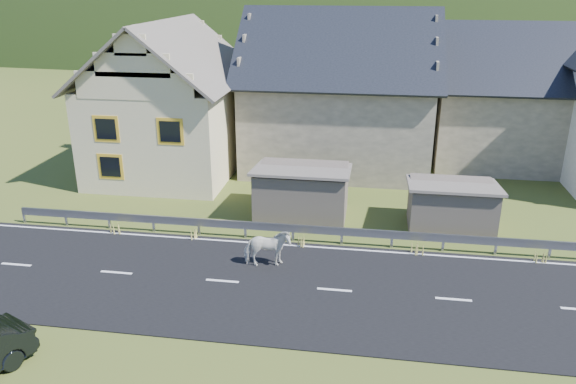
# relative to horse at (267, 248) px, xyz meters

# --- Properties ---
(ground) EXTENTS (160.00, 160.00, 0.00)m
(ground) POSITION_rel_horse_xyz_m (2.62, -1.36, -0.77)
(ground) COLOR #3D4F1C
(ground) RESTS_ON ground
(road) EXTENTS (60.00, 7.00, 0.04)m
(road) POSITION_rel_horse_xyz_m (2.62, -1.36, -0.75)
(road) COLOR black
(road) RESTS_ON ground
(lane_markings) EXTENTS (60.00, 6.60, 0.01)m
(lane_markings) POSITION_rel_horse_xyz_m (2.62, -1.36, -0.73)
(lane_markings) COLOR silver
(lane_markings) RESTS_ON road
(guardrail) EXTENTS (28.10, 0.09, 0.75)m
(guardrail) POSITION_rel_horse_xyz_m (2.62, 2.32, -0.21)
(guardrail) COLOR #93969B
(guardrail) RESTS_ON ground
(shed_left) EXTENTS (4.30, 3.30, 2.40)m
(shed_left) POSITION_rel_horse_xyz_m (0.62, 5.14, 0.33)
(shed_left) COLOR #64574D
(shed_left) RESTS_ON ground
(shed_right) EXTENTS (3.80, 2.90, 2.20)m
(shed_right) POSITION_rel_horse_xyz_m (7.12, 4.64, 0.23)
(shed_right) COLOR #64574D
(shed_right) RESTS_ON ground
(house_cream) EXTENTS (7.80, 9.80, 8.30)m
(house_cream) POSITION_rel_horse_xyz_m (-7.38, 10.64, 3.58)
(house_cream) COLOR beige
(house_cream) RESTS_ON ground
(house_stone_a) EXTENTS (10.80, 9.80, 8.90)m
(house_stone_a) POSITION_rel_horse_xyz_m (1.62, 13.64, 3.86)
(house_stone_a) COLOR tan
(house_stone_a) RESTS_ON ground
(house_stone_b) EXTENTS (9.80, 8.80, 8.10)m
(house_stone_b) POSITION_rel_horse_xyz_m (11.62, 15.64, 3.46)
(house_stone_b) COLOR tan
(house_stone_b) RESTS_ON ground
(mountain) EXTENTS (440.00, 280.00, 260.00)m
(mountain) POSITION_rel_horse_xyz_m (7.62, 178.64, -20.77)
(mountain) COLOR #1D3511
(mountain) RESTS_ON ground
(horse) EXTENTS (1.14, 1.86, 1.46)m
(horse) POSITION_rel_horse_xyz_m (0.00, 0.00, 0.00)
(horse) COLOR silver
(horse) RESTS_ON road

